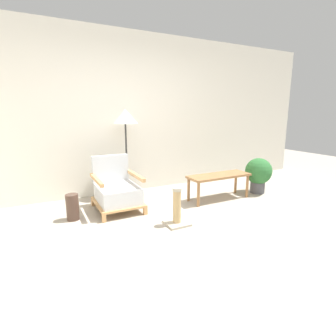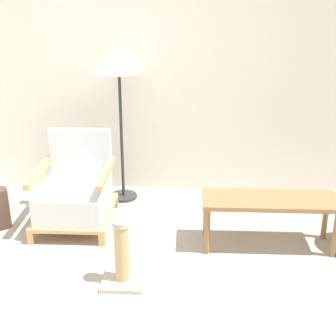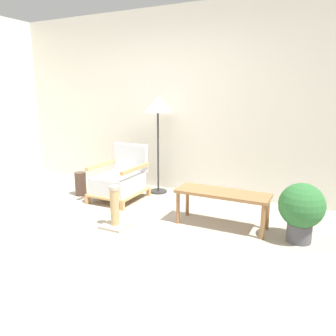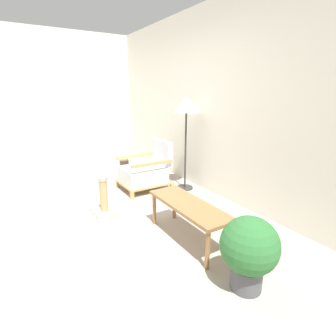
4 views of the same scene
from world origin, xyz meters
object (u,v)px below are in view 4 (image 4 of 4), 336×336
(potted_plant, at_px, (249,249))
(scratching_post, at_px, (104,200))
(floor_lamp, at_px, (186,110))
(vase, at_px, (124,169))
(armchair, at_px, (146,171))
(coffee_table, at_px, (189,208))

(potted_plant, relative_size, scratching_post, 1.27)
(floor_lamp, bearing_deg, potted_plant, -22.63)
(floor_lamp, xyz_separation_m, vase, (-0.96, -0.64, -1.07))
(armchair, bearing_deg, coffee_table, -11.18)
(armchair, bearing_deg, vase, -169.87)
(armchair, distance_m, coffee_table, 1.62)
(floor_lamp, distance_m, potted_plant, 2.43)
(coffee_table, bearing_deg, floor_lamp, 146.22)
(floor_lamp, xyz_separation_m, coffee_table, (1.26, -0.84, -0.89))
(potted_plant, xyz_separation_m, scratching_post, (-1.90, -0.52, -0.18))
(armchair, distance_m, scratching_post, 1.01)
(floor_lamp, bearing_deg, vase, -146.50)
(floor_lamp, xyz_separation_m, potted_plant, (2.08, -0.87, -0.89))
(armchair, height_order, coffee_table, armchair)
(potted_plant, bearing_deg, coffee_table, 177.98)
(armchair, relative_size, scratching_post, 1.57)
(armchair, xyz_separation_m, potted_plant, (2.42, -0.34, 0.07))
(floor_lamp, bearing_deg, coffee_table, -33.78)
(scratching_post, bearing_deg, potted_plant, 15.32)
(potted_plant, bearing_deg, armchair, 171.92)
(vase, bearing_deg, floor_lamp, 33.50)
(floor_lamp, distance_m, vase, 1.58)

